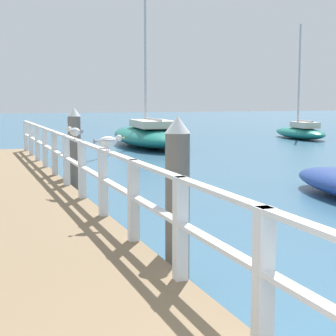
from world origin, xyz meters
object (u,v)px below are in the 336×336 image
dock_piling_near (177,198)px  dock_piling_far (75,150)px  seagull_foreground (108,141)px  boat_1 (148,135)px  boat_3 (300,132)px  seagull_background (75,131)px

dock_piling_near → dock_piling_far: (0.00, 6.33, 0.00)m
dock_piling_near → seagull_foreground: size_ratio=4.02×
boat_1 → dock_piling_near: bearing=-102.3°
dock_piling_near → dock_piling_far: bearing=90.0°
boat_1 → boat_3: (8.86, 1.63, -0.13)m
dock_piling_near → dock_piling_far: same height
boat_1 → boat_3: bearing=15.1°
dock_piling_far → boat_1: boat_1 is taller
dock_piling_far → boat_1: size_ratio=0.19×
dock_piling_near → boat_1: boat_1 is taller
dock_piling_far → seagull_background: 2.22m
seagull_foreground → seagull_background: (-0.01, 2.47, 0.00)m
seagull_foreground → boat_1: size_ratio=0.05×
dock_piling_near → seagull_background: 4.26m
boat_3 → boat_1: bearing=-161.6°
seagull_foreground → boat_3: bearing=127.5°
seagull_background → boat_1: boat_1 is taller
seagull_background → boat_1: (5.69, 13.23, -1.00)m
seagull_foreground → boat_1: 16.72m
dock_piling_near → boat_3: size_ratio=0.32×
dock_piling_far → boat_1: (5.31, 11.11, -0.46)m
seagull_foreground → boat_3: (14.54, 17.33, -1.13)m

